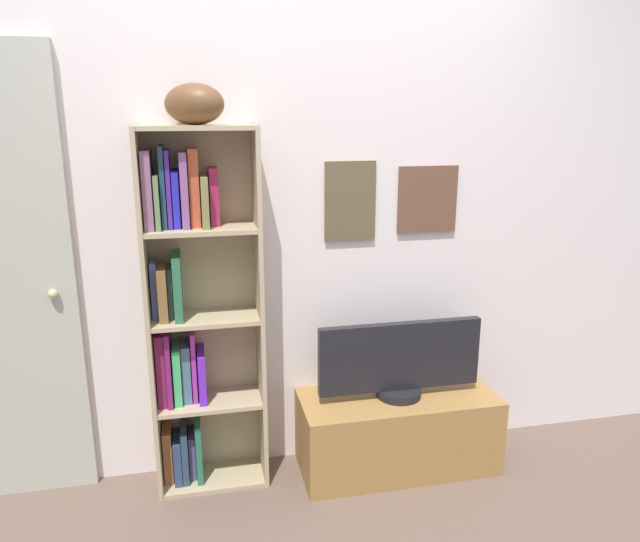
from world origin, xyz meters
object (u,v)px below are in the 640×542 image
object	(u,v)px
football	(194,104)
television	(400,360)
bookshelf	(192,314)
tv_stand	(397,431)

from	to	relation	value
football	television	size ratio (longest dim) A/B	0.33
bookshelf	football	distance (m)	0.93
bookshelf	television	distance (m)	1.02
bookshelf	television	xyz separation A→B (m)	(0.97, -0.11, -0.28)
bookshelf	tv_stand	distance (m)	1.18
football	tv_stand	distance (m)	1.83
bookshelf	football	world-z (taller)	football
television	bookshelf	bearing A→B (deg)	173.73
bookshelf	television	world-z (taller)	bookshelf
tv_stand	bookshelf	bearing A→B (deg)	173.66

